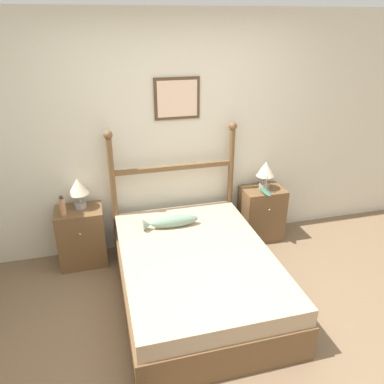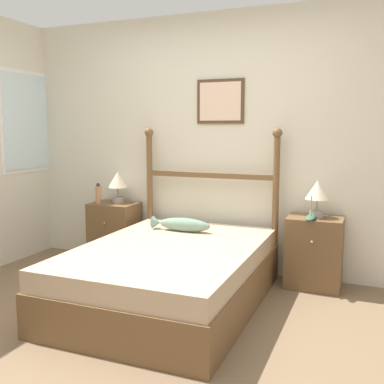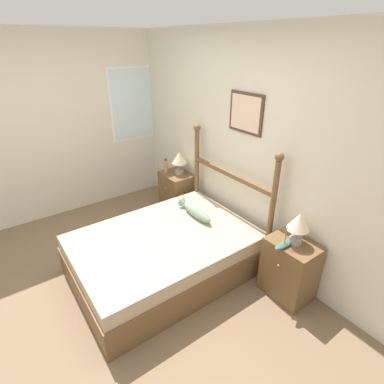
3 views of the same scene
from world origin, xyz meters
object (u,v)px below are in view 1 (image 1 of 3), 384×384
at_px(table_lamp_left, 78,188).
at_px(bottle, 62,206).
at_px(nightstand_left, 82,236).
at_px(model_boat, 266,191).
at_px(bed, 196,275).
at_px(table_lamp_right, 265,171).
at_px(nightstand_right, 261,213).
at_px(fish_pillow, 171,221).

bearing_deg(table_lamp_left, bottle, -142.05).
height_order(nightstand_left, model_boat, model_boat).
bearing_deg(nightstand_left, bed, -39.11).
bearing_deg(bed, table_lamp_right, 39.06).
distance_m(bed, nightstand_right, 1.34).
height_order(table_lamp_right, bottle, table_lamp_right).
height_order(nightstand_right, table_lamp_left, table_lamp_left).
bearing_deg(bed, nightstand_left, 140.89).
height_order(table_lamp_left, bottle, table_lamp_left).
bearing_deg(nightstand_left, bottle, -147.36).
bearing_deg(model_boat, table_lamp_left, 175.62).
bearing_deg(bed, fish_pillow, 103.48).
height_order(bottle, model_boat, bottle).
bearing_deg(bed, bottle, 147.15).
bearing_deg(table_lamp_right, table_lamp_left, 178.98).
xyz_separation_m(bed, model_boat, (1.01, 0.73, 0.42)).
distance_m(bottle, fish_pillow, 1.09).
distance_m(table_lamp_right, model_boat, 0.24).
xyz_separation_m(bottle, model_boat, (2.19, -0.03, -0.08)).
height_order(nightstand_left, table_lamp_left, table_lamp_left).
xyz_separation_m(nightstand_right, table_lamp_left, (-2.05, 0.04, 0.54)).
bearing_deg(nightstand_left, nightstand_right, 0.00).
relative_size(bed, nightstand_right, 3.02).
bearing_deg(fish_pillow, bed, -76.52).
height_order(nightstand_right, table_lamp_right, table_lamp_right).
bearing_deg(nightstand_left, model_boat, -3.20).
distance_m(nightstand_left, table_lamp_left, 0.55).
relative_size(bed, fish_pillow, 3.39).
bearing_deg(table_lamp_left, model_boat, -4.38).
relative_size(nightstand_right, table_lamp_left, 1.94).
xyz_separation_m(nightstand_right, table_lamp_right, (0.01, 0.00, 0.54)).
distance_m(bottle, model_boat, 2.19).
relative_size(table_lamp_left, bottle, 1.51).
distance_m(table_lamp_left, bottle, 0.24).
relative_size(bed, model_boat, 7.75).
xyz_separation_m(bed, nightstand_left, (-1.04, 0.84, 0.08)).
bearing_deg(table_lamp_right, fish_pillow, -164.37).
distance_m(bed, table_lamp_left, 1.48).
distance_m(model_boat, fish_pillow, 1.16).
height_order(nightstand_left, fish_pillow, nightstand_left).
distance_m(nightstand_left, fish_pillow, 1.00).
xyz_separation_m(table_lamp_right, model_boat, (-0.03, -0.12, -0.20)).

